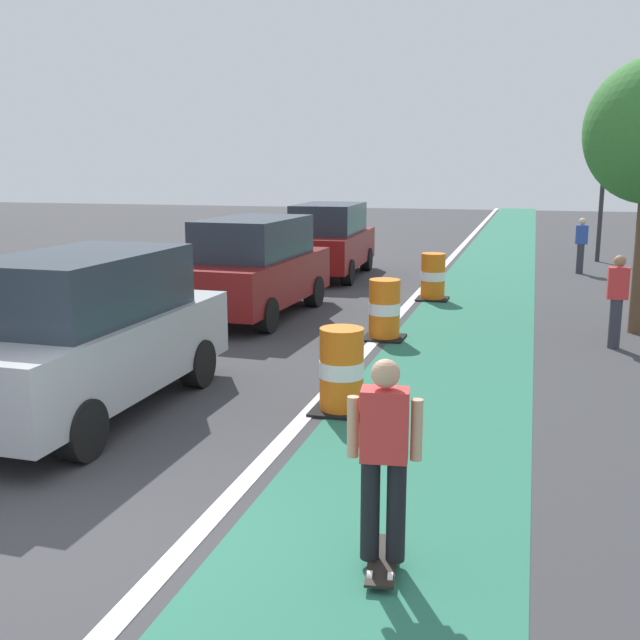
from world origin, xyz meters
TOP-DOWN VIEW (x-y plane):
  - ground_plane at (0.00, 0.00)m, footprint 100.00×100.00m
  - bike_lane_strip at (2.40, 12.00)m, footprint 2.50×80.00m
  - lane_divider_stripe at (0.90, 12.00)m, footprint 0.20×80.00m
  - skateboarder_on_lane at (2.53, 0.43)m, footprint 0.57×0.82m
  - parked_suv_nearest at (-1.79, 3.16)m, footprint 1.96×4.62m
  - parked_suv_second at (-1.97, 9.59)m, footprint 2.05×4.66m
  - parked_suv_third at (-1.98, 15.55)m, footprint 2.07×4.67m
  - traffic_barrel_front at (1.28, 4.06)m, footprint 0.73×0.73m
  - traffic_barrel_mid at (1.02, 8.26)m, footprint 0.73×0.73m
  - traffic_barrel_back at (1.34, 12.56)m, footprint 0.73×0.73m
  - traffic_light_corner at (5.61, 21.18)m, footprint 0.41×0.32m
  - pedestrian_crossing at (4.97, 8.65)m, footprint 0.34×0.20m
  - pedestrian_waiting at (4.89, 18.08)m, footprint 0.34×0.20m

SIDE VIEW (x-z plane):
  - ground_plane at x=0.00m, z-range 0.00..0.00m
  - bike_lane_strip at x=2.40m, z-range 0.00..0.01m
  - lane_divider_stripe at x=0.90m, z-range 0.00..0.01m
  - traffic_barrel_front at x=1.28m, z-range -0.01..1.08m
  - traffic_barrel_mid at x=1.02m, z-range -0.01..1.08m
  - traffic_barrel_back at x=1.34m, z-range -0.01..1.08m
  - pedestrian_crossing at x=4.97m, z-range 0.06..1.67m
  - pedestrian_waiting at x=4.89m, z-range 0.06..1.67m
  - skateboarder_on_lane at x=2.53m, z-range 0.07..1.76m
  - parked_suv_nearest at x=-1.79m, z-range 0.02..2.06m
  - parked_suv_second at x=-1.97m, z-range 0.02..2.06m
  - parked_suv_third at x=-1.98m, z-range 0.02..2.06m
  - traffic_light_corner at x=5.61m, z-range 0.95..6.05m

